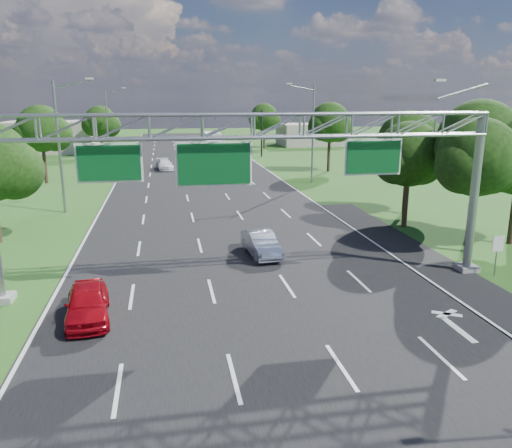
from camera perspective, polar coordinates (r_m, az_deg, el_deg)
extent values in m
plane|color=#274F17|center=(41.24, -5.06, 1.97)|extent=(220.00, 220.00, 0.00)
cube|color=black|center=(41.24, -5.06, 1.97)|extent=(18.00, 180.00, 0.02)
cube|color=black|center=(29.17, 18.61, -3.91)|extent=(3.00, 30.00, 0.02)
cube|color=gray|center=(28.17, 22.90, -4.62)|extent=(1.00, 1.00, 0.30)
cylinder|color=gray|center=(27.25, 23.67, 3.07)|extent=(0.44, 0.44, 8.00)
cube|color=gray|center=(24.84, -27.07, -7.56)|extent=(1.00, 1.00, 0.30)
cylinder|color=gray|center=(26.18, 22.54, 13.82)|extent=(2.54, 0.12, 0.79)
cube|color=beige|center=(25.57, 20.30, 15.16)|extent=(0.50, 0.22, 0.12)
cube|color=white|center=(22.41, -16.40, 6.72)|extent=(2.80, 0.05, 1.70)
cube|color=#08471C|center=(22.35, -16.42, 6.70)|extent=(2.62, 0.05, 1.52)
cube|color=white|center=(22.41, -4.79, 6.85)|extent=(3.40, 0.05, 2.00)
cube|color=#08471C|center=(22.35, -4.77, 6.84)|extent=(3.22, 0.05, 1.82)
cube|color=white|center=(24.29, 13.25, 7.46)|extent=(2.80, 0.05, 1.70)
cube|color=#08471C|center=(24.24, 13.30, 7.44)|extent=(2.62, 0.05, 1.52)
cylinder|color=gray|center=(27.65, 25.75, -3.42)|extent=(0.06, 0.06, 2.00)
cube|color=white|center=(27.44, 25.94, -2.04)|extent=(0.60, 0.04, 0.80)
cylinder|color=black|center=(76.74, 0.65, 10.31)|extent=(0.24, 0.24, 7.00)
cylinder|color=black|center=(75.67, -3.92, 12.58)|extent=(12.00, 0.18, 0.18)
imported|color=black|center=(75.23, -8.55, 12.03)|extent=(0.18, 0.22, 1.10)
imported|color=black|center=(75.58, -4.68, 12.15)|extent=(0.18, 0.22, 1.10)
imported|color=black|center=(76.25, -0.85, 12.21)|extent=(0.18, 0.22, 1.10)
cylinder|color=gray|center=(41.06, -21.57, 8.06)|extent=(0.20, 0.20, 10.00)
cylinder|color=gray|center=(40.68, -20.34, 14.77)|extent=(2.78, 0.12, 0.60)
cube|color=beige|center=(40.50, -18.51, 15.48)|extent=(0.55, 0.22, 0.12)
cylinder|color=gray|center=(75.64, -16.64, 10.82)|extent=(0.20, 0.20, 10.00)
cylinder|color=gray|center=(75.43, -15.89, 14.44)|extent=(2.78, 0.12, 0.60)
cube|color=beige|center=(75.34, -14.89, 14.81)|extent=(0.55, 0.22, 0.12)
cylinder|color=gray|center=(52.52, 6.51, 10.07)|extent=(0.20, 0.20, 10.00)
cylinder|color=gray|center=(52.03, 5.24, 15.25)|extent=(2.78, 0.12, 0.60)
cube|color=beige|center=(51.71, 3.81, 15.72)|extent=(0.55, 0.22, 0.12)
cylinder|color=#2D2116|center=(31.20, 23.32, 0.38)|extent=(0.36, 0.36, 3.74)
sphere|color=black|center=(30.61, 23.98, 6.99)|extent=(4.40, 4.40, 4.40)
sphere|color=black|center=(31.63, 25.14, 6.06)|extent=(3.30, 3.30, 3.30)
sphere|color=black|center=(29.87, 22.64, 6.12)|extent=(3.08, 3.08, 3.08)
cylinder|color=#2D2116|center=(34.69, 23.41, 2.04)|extent=(0.36, 0.36, 4.18)
sphere|color=black|center=(34.15, 24.09, 8.76)|extent=(5.00, 5.00, 5.00)
sphere|color=black|center=(35.24, 25.32, 7.74)|extent=(3.75, 3.75, 3.75)
sphere|color=black|center=(33.32, 22.68, 7.92)|extent=(3.50, 3.50, 3.50)
cylinder|color=#2D2116|center=(35.79, 16.71, 2.24)|extent=(0.36, 0.36, 3.30)
sphere|color=black|center=(35.28, 17.10, 7.66)|extent=(4.40, 4.40, 4.40)
sphere|color=black|center=(36.20, 18.31, 6.85)|extent=(3.30, 3.30, 3.30)
sphere|color=black|center=(34.62, 15.81, 6.91)|extent=(3.08, 3.08, 3.08)
sphere|color=black|center=(32.68, 26.79, 6.02)|extent=(3.22, 3.22, 3.22)
cylinder|color=#2D2116|center=(40.17, 16.71, 3.65)|extent=(0.36, 0.36, 3.52)
sphere|color=black|center=(39.70, 17.09, 8.88)|extent=(4.80, 4.80, 4.80)
sphere|color=black|center=(40.66, 18.29, 8.05)|extent=(3.60, 3.60, 3.60)
sphere|color=black|center=(38.99, 15.82, 8.17)|extent=(3.36, 3.36, 3.36)
sphere|color=black|center=(34.07, -25.98, 5.53)|extent=(3.60, 3.60, 3.60)
cylinder|color=#2D2116|center=(56.91, -22.97, 6.19)|extent=(0.36, 0.36, 3.74)
sphere|color=black|center=(56.58, -23.35, 9.99)|extent=(4.80, 4.80, 4.80)
sphere|color=black|center=(56.76, -22.01, 9.51)|extent=(3.60, 3.60, 3.60)
sphere|color=black|center=(56.56, -24.44, 9.39)|extent=(3.36, 3.36, 3.36)
cylinder|color=#2D2116|center=(80.99, -17.18, 8.58)|extent=(0.36, 0.36, 3.30)
sphere|color=black|center=(80.76, -17.36, 11.10)|extent=(4.80, 4.80, 4.80)
sphere|color=black|center=(81.05, -16.45, 10.75)|extent=(3.60, 3.60, 3.60)
sphere|color=black|center=(80.61, -18.14, 10.70)|extent=(3.36, 3.36, 3.36)
cylinder|color=#2D2116|center=(61.75, 8.32, 7.81)|extent=(0.36, 0.36, 3.96)
sphere|color=black|center=(61.44, 8.45, 11.42)|extent=(4.80, 4.80, 4.80)
sphere|color=black|center=(62.25, 9.37, 10.87)|extent=(3.60, 3.60, 3.60)
sphere|color=black|center=(60.85, 7.54, 10.97)|extent=(3.36, 3.36, 3.36)
cylinder|color=#2D2116|center=(90.16, 0.94, 9.78)|extent=(0.36, 0.36, 3.52)
sphere|color=black|center=(89.95, 0.95, 12.12)|extent=(4.80, 4.80, 4.80)
sphere|color=black|center=(90.61, 1.66, 11.75)|extent=(3.60, 3.60, 3.60)
sphere|color=black|center=(89.47, 0.30, 11.80)|extent=(3.36, 3.36, 3.36)
cube|color=#9E9584|center=(90.24, -22.40, 9.21)|extent=(14.00, 10.00, 5.00)
cube|color=#9E9584|center=(96.44, 6.39, 10.13)|extent=(12.00, 9.00, 4.00)
imported|color=#A20712|center=(21.38, -18.71, -8.54)|extent=(2.10, 4.30, 1.41)
imported|color=silver|center=(28.29, 0.60, -2.26)|extent=(1.80, 4.24, 1.36)
imported|color=white|center=(63.65, -10.41, 6.70)|extent=(2.35, 4.61, 1.28)
imported|color=black|center=(68.30, -4.53, 7.36)|extent=(2.44, 4.62, 1.24)
imported|color=black|center=(71.17, -13.95, 7.39)|extent=(2.25, 4.71, 1.55)
imported|color=silver|center=(70.96, -4.27, 7.73)|extent=(1.79, 4.59, 1.49)
cube|color=silver|center=(82.45, -5.12, 9.31)|extent=(2.75, 6.43, 3.17)
cube|color=silver|center=(78.10, -4.79, 8.61)|extent=(2.51, 2.41, 2.33)
cylinder|color=black|center=(78.27, -5.66, 8.14)|extent=(0.37, 1.06, 1.06)
cylinder|color=black|center=(78.50, -3.95, 8.19)|extent=(0.37, 1.06, 1.06)
cylinder|color=black|center=(84.56, -6.03, 8.58)|extent=(0.37, 1.06, 1.06)
cylinder|color=black|center=(84.78, -4.44, 8.63)|extent=(0.37, 1.06, 1.06)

